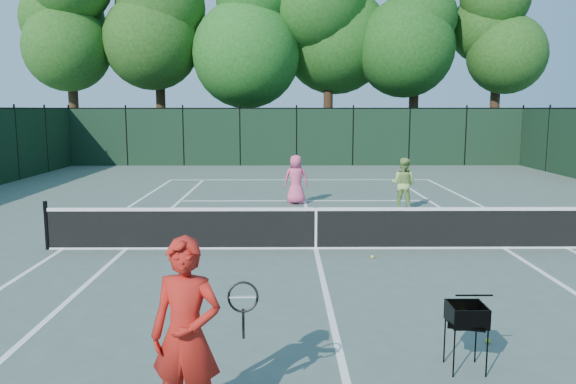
{
  "coord_description": "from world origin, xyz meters",
  "views": [
    {
      "loc": [
        -0.7,
        -11.85,
        3.02
      ],
      "look_at": [
        -0.59,
        1.0,
        1.1
      ],
      "focal_mm": 35.0,
      "sensor_mm": 36.0,
      "label": 1
    }
  ],
  "objects_px": {
    "coach": "(187,336)",
    "loose_ball_near_cart": "(488,341)",
    "ball_hopper": "(467,315)",
    "player_pink": "(296,179)",
    "player_green": "(403,184)",
    "loose_ball_midcourt": "(372,257)"
  },
  "relations": [
    {
      "from": "coach",
      "to": "loose_ball_near_cart",
      "type": "relative_size",
      "value": 27.41
    },
    {
      "from": "ball_hopper",
      "to": "loose_ball_near_cart",
      "type": "distance_m",
      "value": 1.1
    },
    {
      "from": "player_pink",
      "to": "player_green",
      "type": "bearing_deg",
      "value": 164.21
    },
    {
      "from": "player_green",
      "to": "loose_ball_midcourt",
      "type": "bearing_deg",
      "value": 101.32
    },
    {
      "from": "loose_ball_near_cart",
      "to": "loose_ball_midcourt",
      "type": "relative_size",
      "value": 1.0
    },
    {
      "from": "coach",
      "to": "player_green",
      "type": "height_order",
      "value": "coach"
    },
    {
      "from": "coach",
      "to": "player_green",
      "type": "bearing_deg",
      "value": 80.36
    },
    {
      "from": "loose_ball_near_cart",
      "to": "loose_ball_midcourt",
      "type": "distance_m",
      "value": 4.25
    },
    {
      "from": "coach",
      "to": "ball_hopper",
      "type": "relative_size",
      "value": 2.36
    },
    {
      "from": "coach",
      "to": "player_pink",
      "type": "bearing_deg",
      "value": 95.58
    },
    {
      "from": "player_pink",
      "to": "ball_hopper",
      "type": "relative_size",
      "value": 1.99
    },
    {
      "from": "player_green",
      "to": "loose_ball_near_cart",
      "type": "height_order",
      "value": "player_green"
    },
    {
      "from": "player_pink",
      "to": "ball_hopper",
      "type": "height_order",
      "value": "player_pink"
    },
    {
      "from": "loose_ball_near_cart",
      "to": "player_pink",
      "type": "bearing_deg",
      "value": 101.79
    },
    {
      "from": "ball_hopper",
      "to": "loose_ball_midcourt",
      "type": "xyz_separation_m",
      "value": [
        -0.3,
        4.9,
        -0.63
      ]
    },
    {
      "from": "coach",
      "to": "loose_ball_near_cart",
      "type": "xyz_separation_m",
      "value": [
        3.55,
        1.94,
        -0.9
      ]
    },
    {
      "from": "player_pink",
      "to": "player_green",
      "type": "relative_size",
      "value": 1.0
    },
    {
      "from": "coach",
      "to": "ball_hopper",
      "type": "xyz_separation_m",
      "value": [
        3.01,
        1.21,
        -0.27
      ]
    },
    {
      "from": "player_green",
      "to": "loose_ball_midcourt",
      "type": "xyz_separation_m",
      "value": [
        -1.78,
        -5.55,
        -0.75
      ]
    },
    {
      "from": "player_pink",
      "to": "loose_ball_midcourt",
      "type": "height_order",
      "value": "player_pink"
    },
    {
      "from": "ball_hopper",
      "to": "loose_ball_midcourt",
      "type": "bearing_deg",
      "value": 111.35
    },
    {
      "from": "coach",
      "to": "loose_ball_near_cart",
      "type": "bearing_deg",
      "value": 40.07
    }
  ]
}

